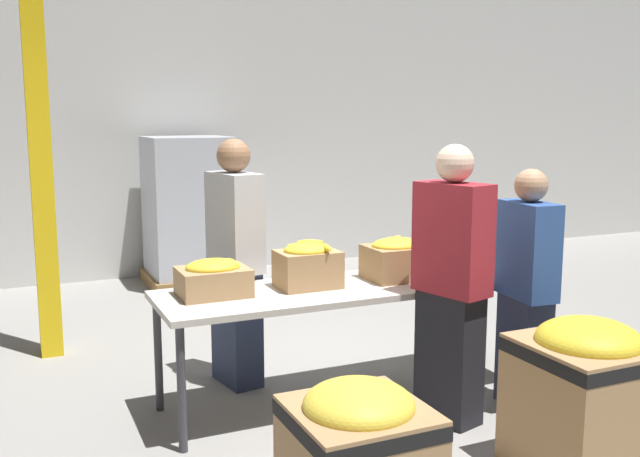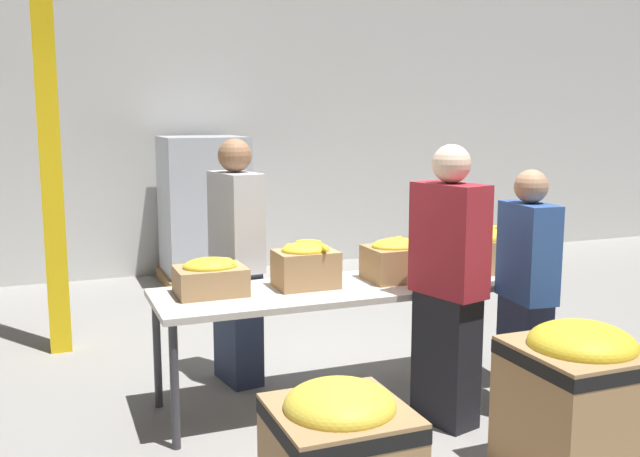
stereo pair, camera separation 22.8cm
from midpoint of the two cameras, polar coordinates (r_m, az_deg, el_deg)
ground_plane at (r=4.89m, az=3.83°, el=-13.34°), size 30.00×30.00×0.00m
wall_back at (r=8.57m, az=-8.40°, el=9.90°), size 16.00×0.08×4.00m
sorting_table at (r=4.67m, az=3.92°, el=-5.14°), size 2.55×0.75×0.77m
banana_box_0 at (r=4.40m, az=-7.28°, el=-3.83°), size 0.42×0.33×0.23m
banana_box_1 at (r=4.54m, az=0.30°, el=-2.89°), size 0.39×0.31×0.30m
banana_box_2 at (r=4.79m, az=7.52°, el=-2.43°), size 0.40×0.34×0.28m
banana_box_3 at (r=5.14m, az=13.91°, el=-1.67°), size 0.49×0.34×0.32m
volunteer_0 at (r=4.35m, az=11.69°, el=-4.69°), size 0.34×0.50×1.70m
volunteer_1 at (r=4.65m, az=17.53°, el=-5.04°), size 0.25×0.43×1.54m
volunteer_2 at (r=4.94m, az=-5.36°, el=-2.81°), size 0.30×0.49×1.71m
donation_bin_0 at (r=3.33m, az=3.63°, el=-17.59°), size 0.59×0.59×0.70m
donation_bin_1 at (r=4.00m, az=21.57°, el=-12.45°), size 0.64×0.64×0.83m
support_pillar at (r=5.83m, az=-19.98°, el=9.88°), size 0.16×0.16×4.00m
pallet_stack_0 at (r=7.98m, az=-8.46°, el=1.35°), size 0.96×0.96×1.63m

